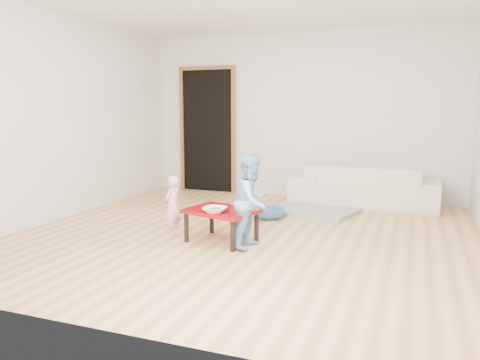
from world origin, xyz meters
The scene contains 13 objects.
floor centered at (0.00, 0.00, 0.00)m, with size 5.00×5.00×0.01m, color #B67F4E.
back_wall centered at (0.00, 2.50, 1.30)m, with size 5.00×0.02×2.60m, color silver.
left_wall centered at (-2.50, 0.00, 1.30)m, with size 0.02×5.00×2.60m, color silver.
doorway centered at (-1.60, 2.48, 1.02)m, with size 1.02×0.08×2.11m, color brown, non-canonical shape.
sofa centered at (1.06, 2.05, 0.30)m, with size 2.07×0.81×0.60m, color beige.
cushion centered at (0.62, 1.88, 0.46)m, with size 0.44×0.39×0.12m, color #D46317.
red_table centered at (-0.15, -0.37, 0.18)m, with size 0.71×0.53×0.35m, color maroon, non-canonical shape.
bowl centered at (-0.14, -0.55, 0.38)m, with size 0.24×0.24×0.06m, color white.
broccoli centered at (-0.14, -0.55, 0.38)m, with size 0.12×0.12×0.06m, color #2D5919, non-canonical shape.
child_pink centered at (-0.73, -0.38, 0.34)m, with size 0.25×0.16×0.68m, color pink.
child_blue centered at (0.22, -0.43, 0.48)m, with size 0.46×0.36×0.95m, color #5CA0D5.
basin centered at (0.01, 0.84, 0.07)m, with size 0.42×0.42×0.13m, color #3167BA.
blanket centered at (0.47, 1.44, 0.03)m, with size 1.12×0.94×0.06m, color #A69F93, non-canonical shape.
Camera 1 is at (1.75, -4.82, 1.41)m, focal length 35.00 mm.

